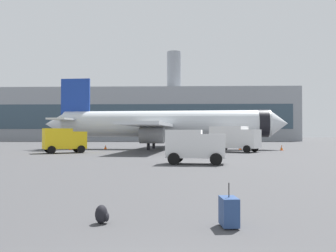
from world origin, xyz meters
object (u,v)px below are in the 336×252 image
(fuel_truck, at_px, (234,138))
(service_truck, at_px, (64,139))
(cargo_van, at_px, (195,145))
(rolling_suitcase, at_px, (229,211))
(traveller_backpack, at_px, (102,215))
(airplane_at_gate, at_px, (163,124))
(safety_cone_mid, at_px, (282,148))
(safety_cone_outer, at_px, (70,147))
(safety_cone_near, at_px, (240,147))
(safety_cone_far, at_px, (105,147))

(fuel_truck, bearing_deg, service_truck, -170.79)
(service_truck, height_order, cargo_van, service_truck)
(fuel_truck, distance_m, rolling_suitcase, 37.65)
(traveller_backpack, bearing_deg, airplane_at_gate, 90.72)
(safety_cone_mid, distance_m, safety_cone_outer, 29.33)
(fuel_truck, relative_size, safety_cone_outer, 8.65)
(fuel_truck, xyz_separation_m, safety_cone_mid, (7.00, 4.29, -1.39))
(fuel_truck, bearing_deg, safety_cone_near, 74.66)
(fuel_truck, xyz_separation_m, safety_cone_near, (1.72, 6.27, -1.38))
(safety_cone_outer, relative_size, traveller_backpack, 1.53)
(service_truck, bearing_deg, cargo_van, -45.49)
(cargo_van, bearing_deg, airplane_at_gate, 98.10)
(service_truck, bearing_deg, rolling_suitcase, -66.15)
(safety_cone_far, bearing_deg, safety_cone_near, -2.87)
(traveller_backpack, bearing_deg, safety_cone_outer, 107.83)
(cargo_van, bearing_deg, safety_cone_outer, 125.10)
(rolling_suitcase, bearing_deg, airplane_at_gate, 94.87)
(airplane_at_gate, xyz_separation_m, fuel_truck, (9.26, -7.27, -1.88))
(service_truck, relative_size, cargo_van, 1.14)
(safety_cone_far, xyz_separation_m, safety_cone_outer, (-4.61, -1.90, 0.03))
(safety_cone_mid, distance_m, safety_cone_far, 24.88)
(service_truck, relative_size, safety_cone_mid, 6.81)
(service_truck, relative_size, traveller_backpack, 10.96)
(safety_cone_mid, bearing_deg, rolling_suitcase, -106.72)
(service_truck, bearing_deg, safety_cone_near, 23.38)
(traveller_backpack, bearing_deg, service_truck, 109.26)
(fuel_truck, xyz_separation_m, cargo_van, (-5.60, -18.43, -0.32))
(safety_cone_far, relative_size, rolling_suitcase, 0.61)
(airplane_at_gate, xyz_separation_m, rolling_suitcase, (3.79, -44.50, -3.27))
(airplane_at_gate, bearing_deg, rolling_suitcase, -85.13)
(cargo_van, xyz_separation_m, safety_cone_mid, (12.60, 22.72, -1.07))
(cargo_van, bearing_deg, safety_cone_near, 73.49)
(safety_cone_near, distance_m, traveller_backpack, 44.47)
(safety_cone_near, relative_size, safety_cone_mid, 1.02)
(safety_cone_near, bearing_deg, fuel_truck, -105.34)
(fuel_truck, distance_m, traveller_backpack, 38.00)
(service_truck, height_order, safety_cone_mid, service_truck)
(cargo_van, distance_m, rolling_suitcase, 18.82)
(safety_cone_far, xyz_separation_m, rolling_suitcase, (12.23, -44.47, 0.06))
(service_truck, height_order, traveller_backpack, service_truck)
(safety_cone_near, xyz_separation_m, safety_cone_mid, (5.28, -1.98, -0.01))
(service_truck, xyz_separation_m, safety_cone_outer, (-1.85, 8.66, -1.25))
(rolling_suitcase, bearing_deg, safety_cone_mid, 73.28)
(rolling_suitcase, bearing_deg, cargo_van, 90.41)
(cargo_van, relative_size, rolling_suitcase, 4.19)
(service_truck, distance_m, fuel_truck, 20.72)
(airplane_at_gate, distance_m, rolling_suitcase, 44.78)
(fuel_truck, bearing_deg, rolling_suitcase, -98.35)
(safety_cone_outer, bearing_deg, safety_cone_far, 22.44)
(traveller_backpack, bearing_deg, cargo_van, 80.50)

